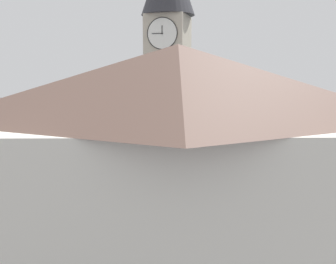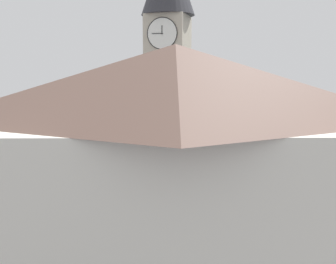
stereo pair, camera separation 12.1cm
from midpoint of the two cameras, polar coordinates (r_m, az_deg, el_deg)
The scene contains 11 objects.
ground_plane at distance 31.10m, azimuth 0.11°, elevation -9.72°, with size 200.00×200.00×0.00m, color #424247.
clock_tower at distance 29.52m, azimuth 0.12°, elevation 12.78°, with size 4.05×4.05×20.41m.
car_blue_kerb at distance 23.66m, azimuth 2.01°, elevation -13.92°, with size 3.19×4.46×1.53m.
car_silver_kerb at distance 36.34m, azimuth 4.91°, elevation -5.73°, with size 3.08×4.46×1.53m.
car_red_corner at distance 35.13m, azimuth 22.05°, elevation -6.89°, with size 4.46×3.05×1.53m.
car_white_side at distance 29.01m, azimuth 15.82°, elevation -9.87°, with size 4.45×3.32×1.53m.
pedestrian at distance 31.49m, azimuth 9.31°, elevation -7.67°, with size 0.55×0.28×1.69m.
tree at distance 34.69m, azimuth 13.36°, elevation 1.47°, with size 6.32×6.32×8.75m.
building_terrace_right at distance 11.90m, azimuth 1.37°, elevation -13.15°, with size 11.93×8.28×10.78m.
lamp_post at distance 23.96m, azimuth 16.66°, elevation -7.88°, with size 0.36×0.36×4.70m.
road_sign at distance 26.39m, azimuth -6.76°, elevation -8.89°, with size 0.60×0.07×2.80m.
Camera 2 is at (-8.25, 28.28, 9.96)m, focal length 40.14 mm.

